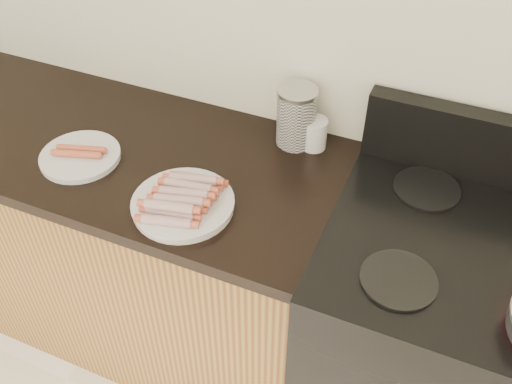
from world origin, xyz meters
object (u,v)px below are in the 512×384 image
at_px(mug, 314,134).
at_px(stove, 442,353).
at_px(canister, 296,116).
at_px(main_plate, 183,205).
at_px(side_plate, 80,156).

bearing_deg(mug, stove, -25.22).
bearing_deg(canister, mug, 0.00).
bearing_deg(main_plate, side_plate, 170.49).
height_order(stove, side_plate, side_plate).
distance_m(main_plate, canister, 0.43).
height_order(main_plate, canister, canister).
distance_m(stove, main_plate, 0.89).
height_order(stove, mug, mug).
relative_size(main_plate, canister, 1.47).
height_order(main_plate, mug, mug).
bearing_deg(main_plate, mug, 59.09).
xyz_separation_m(side_plate, mug, (0.61, 0.32, 0.04)).
xyz_separation_m(main_plate, canister, (0.17, 0.39, 0.08)).
xyz_separation_m(stove, mug, (-0.52, 0.24, 0.49)).
height_order(side_plate, mug, mug).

